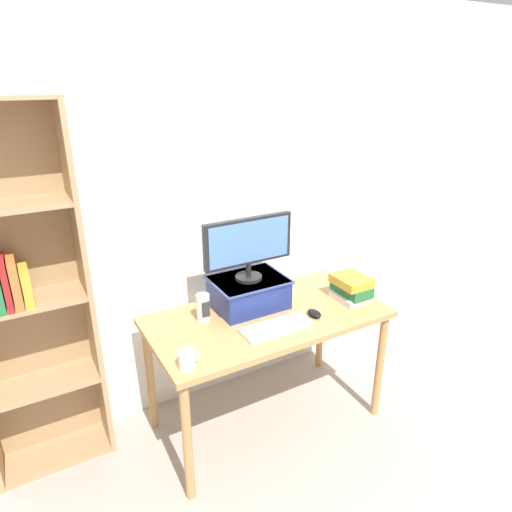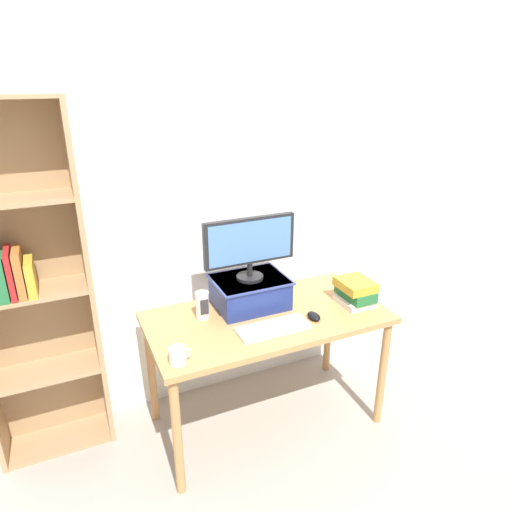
{
  "view_description": "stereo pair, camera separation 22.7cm",
  "coord_description": "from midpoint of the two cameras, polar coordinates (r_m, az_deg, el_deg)",
  "views": [
    {
      "loc": [
        -1.24,
        -2.04,
        2.12
      ],
      "look_at": [
        -0.04,
        0.06,
        1.14
      ],
      "focal_mm": 32.0,
      "sensor_mm": 36.0,
      "label": 1
    },
    {
      "loc": [
        -1.03,
        -2.14,
        2.12
      ],
      "look_at": [
        -0.04,
        0.06,
        1.14
      ],
      "focal_mm": 32.0,
      "sensor_mm": 36.0,
      "label": 2
    }
  ],
  "objects": [
    {
      "name": "keyboard",
      "position": [
        2.58,
        0.01,
        -8.94
      ],
      "size": [
        0.41,
        0.16,
        0.02
      ],
      "color": "silver",
      "rests_on": "desk"
    },
    {
      "name": "book_stack",
      "position": [
        2.91,
        9.67,
        -3.96
      ],
      "size": [
        0.19,
        0.24,
        0.16
      ],
      "color": "silver",
      "rests_on": "desk"
    },
    {
      "name": "computer_mouse",
      "position": [
        2.71,
        4.92,
        -7.21
      ],
      "size": [
        0.06,
        0.1,
        0.04
      ],
      "color": "black",
      "rests_on": "desk"
    },
    {
      "name": "coffee_mug",
      "position": [
        2.3,
        -11.46,
        -12.65
      ],
      "size": [
        0.11,
        0.08,
        0.09
      ],
      "color": "white",
      "rests_on": "desk"
    },
    {
      "name": "ground_plane",
      "position": [
        3.18,
        -0.86,
        -19.68
      ],
      "size": [
        12.0,
        12.0,
        0.0
      ],
      "primitive_type": "plane",
      "color": "#9E9389"
    },
    {
      "name": "back_wall",
      "position": [
        2.97,
        -5.94,
        5.9
      ],
      "size": [
        7.0,
        0.08,
        2.6
      ],
      "color": "silver",
      "rests_on": "ground_plane"
    },
    {
      "name": "desk_speaker",
      "position": [
        2.66,
        -9.07,
        -6.46
      ],
      "size": [
        0.08,
        0.08,
        0.16
      ],
      "color": "silver",
      "rests_on": "desk"
    },
    {
      "name": "computer_monitor",
      "position": [
        2.66,
        -3.4,
        1.43
      ],
      "size": [
        0.56,
        0.16,
        0.38
      ],
      "color": "black",
      "rests_on": "riser_box"
    },
    {
      "name": "desk",
      "position": [
        2.77,
        -0.94,
        -8.88
      ],
      "size": [
        1.41,
        0.72,
        0.78
      ],
      "color": "#B7844C",
      "rests_on": "ground_plane"
    },
    {
      "name": "bookshelf_unit",
      "position": [
        2.69,
        -29.49,
        -4.77
      ],
      "size": [
        0.62,
        0.28,
        2.03
      ],
      "color": "tan",
      "rests_on": "ground_plane"
    },
    {
      "name": "riser_box",
      "position": [
        2.78,
        -3.27,
        -4.5
      ],
      "size": [
        0.45,
        0.35,
        0.18
      ],
      "color": "navy",
      "rests_on": "desk"
    }
  ]
}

